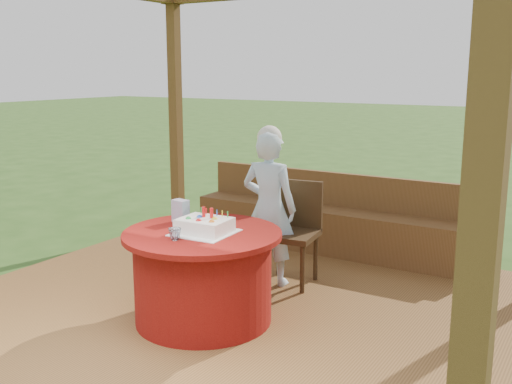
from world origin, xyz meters
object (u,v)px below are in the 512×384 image
at_px(chair, 293,226).
at_px(gift_bag, 181,211).
at_px(table, 203,276).
at_px(elderly_woman, 269,206).
at_px(birthday_cake, 205,226).
at_px(bench, 330,226).
at_px(drinking_glass, 175,234).

bearing_deg(chair, gift_bag, -116.31).
xyz_separation_m(table, elderly_woman, (0.01, 0.96, 0.35)).
bearing_deg(birthday_cake, chair, 83.29).
bearing_deg(elderly_woman, chair, 43.62).
bearing_deg(bench, gift_bag, -100.87).
distance_m(elderly_woman, drinking_glass, 1.23).
relative_size(table, birthday_cake, 2.75).
bearing_deg(table, bench, 88.16).
height_order(bench, gift_bag, gift_bag).
relative_size(bench, chair, 3.36).
relative_size(bench, gift_bag, 16.98).
xyz_separation_m(chair, drinking_glass, (-0.20, -1.39, 0.23)).
relative_size(table, drinking_glass, 12.95).
height_order(bench, table, bench).
relative_size(bench, birthday_cake, 7.04).
xyz_separation_m(table, gift_bag, (-0.31, 0.14, 0.43)).
height_order(elderly_woman, gift_bag, elderly_woman).
height_order(table, chair, chair).
distance_m(gift_bag, drinking_glass, 0.50).
xyz_separation_m(bench, elderly_woman, (-0.06, -1.15, 0.43)).
bearing_deg(table, chair, 81.34).
height_order(table, gift_bag, gift_bag).
distance_m(bench, chair, 1.03).
height_order(chair, drinking_glass, chair).
height_order(gift_bag, drinking_glass, gift_bag).
bearing_deg(drinking_glass, gift_bag, 123.70).
bearing_deg(elderly_woman, bench, 87.10).
distance_m(table, birthday_cake, 0.40).
bearing_deg(chair, bench, 95.80).
bearing_deg(bench, chair, -84.20).
distance_m(birthday_cake, drinking_glass, 0.26).
height_order(table, drinking_glass, drinking_glass).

